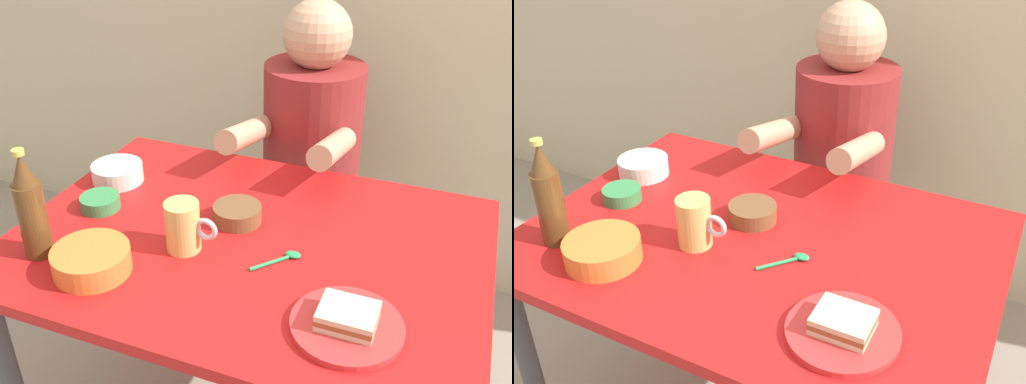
# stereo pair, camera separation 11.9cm
# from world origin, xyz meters

# --- Properties ---
(dining_table) EXTENTS (1.10, 0.80, 0.74)m
(dining_table) POSITION_xyz_m (0.00, 0.00, 0.65)
(dining_table) COLOR red
(dining_table) RESTS_ON ground
(stool) EXTENTS (0.34, 0.34, 0.45)m
(stool) POSITION_xyz_m (-0.03, 0.63, 0.35)
(stool) COLOR #4C4C51
(stool) RESTS_ON ground
(person_seated) EXTENTS (0.33, 0.56, 0.72)m
(person_seated) POSITION_xyz_m (-0.03, 0.62, 0.77)
(person_seated) COLOR maroon
(person_seated) RESTS_ON stool
(plate_orange) EXTENTS (0.22, 0.22, 0.01)m
(plate_orange) POSITION_xyz_m (0.29, -0.21, 0.75)
(plate_orange) COLOR red
(plate_orange) RESTS_ON dining_table
(sandwich) EXTENTS (0.11, 0.09, 0.04)m
(sandwich) POSITION_xyz_m (0.29, -0.21, 0.77)
(sandwich) COLOR beige
(sandwich) RESTS_ON plate_orange
(beer_mug) EXTENTS (0.13, 0.08, 0.12)m
(beer_mug) POSITION_xyz_m (-0.12, -0.09, 0.80)
(beer_mug) COLOR #D1BC66
(beer_mug) RESTS_ON dining_table
(beer_bottle) EXTENTS (0.06, 0.06, 0.26)m
(beer_bottle) POSITION_xyz_m (-0.42, -0.23, 0.86)
(beer_bottle) COLOR #593819
(beer_bottle) RESTS_ON dining_table
(condiment_bowl_brown) EXTENTS (0.12, 0.12, 0.04)m
(condiment_bowl_brown) POSITION_xyz_m (-0.05, 0.06, 0.76)
(condiment_bowl_brown) COLOR brown
(condiment_bowl_brown) RESTS_ON dining_table
(dip_bowl_green) EXTENTS (0.10, 0.10, 0.03)m
(dip_bowl_green) POSITION_xyz_m (-0.40, -0.01, 0.76)
(dip_bowl_green) COLOR #388C4C
(dip_bowl_green) RESTS_ON dining_table
(soup_bowl_orange) EXTENTS (0.17, 0.17, 0.05)m
(soup_bowl_orange) POSITION_xyz_m (-0.27, -0.24, 0.77)
(soup_bowl_orange) COLOR orange
(soup_bowl_orange) RESTS_ON dining_table
(rice_bowl_white) EXTENTS (0.14, 0.14, 0.05)m
(rice_bowl_white) POSITION_xyz_m (-0.44, 0.13, 0.77)
(rice_bowl_white) COLOR silver
(rice_bowl_white) RESTS_ON dining_table
(spoon) EXTENTS (0.09, 0.10, 0.01)m
(spoon) POSITION_xyz_m (0.11, -0.05, 0.75)
(spoon) COLOR #26A559
(spoon) RESTS_ON dining_table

